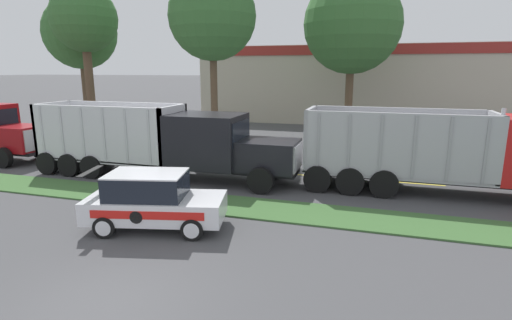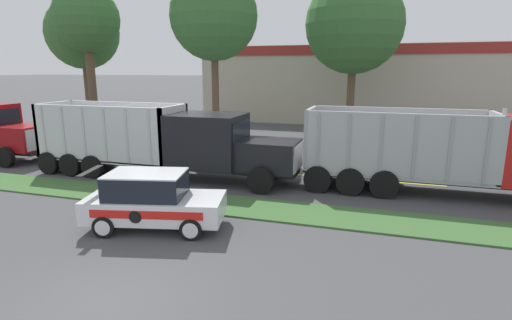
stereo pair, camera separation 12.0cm
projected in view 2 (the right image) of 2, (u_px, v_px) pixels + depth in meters
The scene contains 15 objects.
ground_plane at pixel (103, 306), 8.26m from camera, with size 600.00×600.00×0.00m, color #474749.
grass_verge at pixel (222, 205), 14.36m from camera, with size 120.00×2.07×0.06m, color #3D6633.
centre_line_1 at pixel (21, 153), 23.32m from camera, with size 2.40×0.14×0.01m, color yellow.
centre_line_2 at pixel (98, 159), 21.76m from camera, with size 2.40×0.14×0.01m, color yellow.
centre_line_3 at pixel (188, 166), 20.19m from camera, with size 2.40×0.14×0.01m, color yellow.
centre_line_4 at pixel (292, 174), 18.63m from camera, with size 2.40×0.14×0.01m, color yellow.
centre_line_5 at pixel (416, 184), 17.06m from camera, with size 2.40×0.14×0.01m, color yellow.
dump_truck_lead at pixel (183, 145), 17.64m from camera, with size 12.19×2.72×3.24m.
dump_truck_mid at pixel (500, 157), 14.78m from camera, with size 12.13×2.70×3.48m.
rally_car at pixel (153, 200), 12.17m from camera, with size 4.43×2.64×1.79m.
store_building_backdrop at pixel (356, 84), 39.14m from camera, with size 27.44×12.10×6.83m.
tree_behind_left at pixel (355, 14), 27.46m from camera, with size 6.77×6.77×12.91m.
tree_behind_centre at pixel (86, 13), 26.87m from camera, with size 4.44×4.44×11.46m.
tree_behind_right at pixel (82, 26), 29.61m from camera, with size 5.30×5.30×11.43m.
tree_behind_far_right at pixel (214, 7), 23.80m from camera, with size 5.28×5.28×11.86m.
Camera 2 is at (5.22, -6.11, 4.78)m, focal length 28.00 mm.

